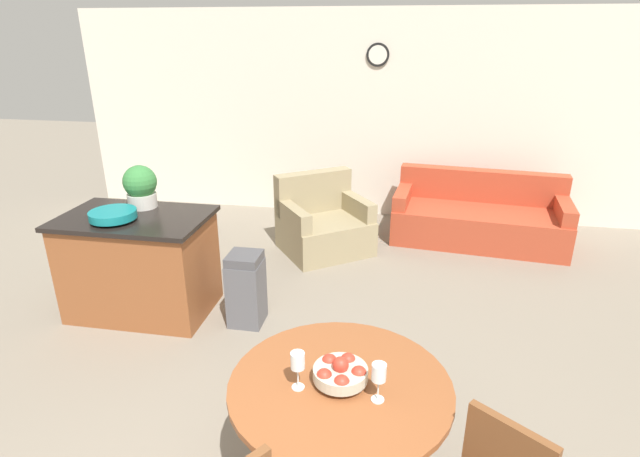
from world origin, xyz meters
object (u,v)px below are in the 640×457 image
object	(u,v)px
couch	(478,218)
teal_bowl	(113,215)
potted_plant	(140,186)
dining_table	(340,411)
wine_glass_left	(298,362)
fruit_bowl	(340,372)
wine_glass_right	(379,374)
armchair	(323,226)
trash_bin	(246,289)
kitchen_island	(140,264)

from	to	relation	value
couch	teal_bowl	bearing A→B (deg)	-137.73
teal_bowl	potted_plant	size ratio (longest dim) A/B	1.00
dining_table	wine_glass_left	world-z (taller)	wine_glass_left
fruit_bowl	wine_glass_right	bearing A→B (deg)	-24.75
potted_plant	armchair	size ratio (longest dim) A/B	0.31
potted_plant	trash_bin	distance (m)	1.33
dining_table	armchair	xyz separation A→B (m)	(-0.66, 3.31, -0.30)
dining_table	kitchen_island	world-z (taller)	kitchen_island
trash_bin	wine_glass_left	bearing A→B (deg)	-63.54
wine_glass_right	couch	xyz separation A→B (m)	(0.97, 4.03, -0.64)
kitchen_island	couch	xyz separation A→B (m)	(3.20, 2.27, -0.18)
couch	armchair	world-z (taller)	armchair
teal_bowl	couch	size ratio (longest dim) A/B	0.18
kitchen_island	armchair	size ratio (longest dim) A/B	1.03
wine_glass_left	armchair	size ratio (longest dim) A/B	0.17
fruit_bowl	armchair	size ratio (longest dim) A/B	0.22
wine_glass_left	armchair	xyz separation A→B (m)	(-0.46, 3.38, -0.62)
fruit_bowl	trash_bin	bearing A→B (deg)	122.68
armchair	dining_table	bearing A→B (deg)	-114.89
wine_glass_right	kitchen_island	bearing A→B (deg)	141.77
armchair	wine_glass_left	bearing A→B (deg)	-118.42
dining_table	wine_glass_left	size ratio (longest dim) A/B	5.53
teal_bowl	trash_bin	world-z (taller)	teal_bowl
dining_table	armchair	world-z (taller)	armchair
fruit_bowl	potted_plant	bearing A→B (deg)	137.43
dining_table	couch	world-z (taller)	couch
trash_bin	couch	distance (m)	3.19
kitchen_island	trash_bin	bearing A→B (deg)	-2.20
potted_plant	dining_table	bearing A→B (deg)	-42.56
wine_glass_right	trash_bin	distance (m)	2.21
teal_bowl	trash_bin	size ratio (longest dim) A/B	0.59
dining_table	trash_bin	xyz separation A→B (m)	(-1.05, 1.63, -0.27)
wine_glass_left	kitchen_island	xyz separation A→B (m)	(-1.84, 1.74, -0.46)
wine_glass_left	trash_bin	xyz separation A→B (m)	(-0.85, 1.70, -0.59)
fruit_bowl	wine_glass_right	world-z (taller)	wine_glass_right
wine_glass_right	potted_plant	size ratio (longest dim) A/B	0.53
wine_glass_left	potted_plant	size ratio (longest dim) A/B	0.53
fruit_bowl	kitchen_island	xyz separation A→B (m)	(-2.04, 1.67, -0.37)
kitchen_island	wine_glass_right	bearing A→B (deg)	-38.23
wine_glass_left	trash_bin	bearing A→B (deg)	116.46
fruit_bowl	wine_glass_left	size ratio (longest dim) A/B	1.34
wine_glass_right	potted_plant	xyz separation A→B (m)	(-2.27, 2.00, 0.20)
kitchen_island	fruit_bowl	bearing A→B (deg)	-39.31
wine_glass_right	trash_bin	bearing A→B (deg)	125.76
dining_table	wine_glass_left	distance (m)	0.39
fruit_bowl	armchair	distance (m)	3.42
fruit_bowl	kitchen_island	world-z (taller)	kitchen_island
fruit_bowl	teal_bowl	bearing A→B (deg)	144.42
teal_bowl	couch	world-z (taller)	teal_bowl
fruit_bowl	couch	distance (m)	4.14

